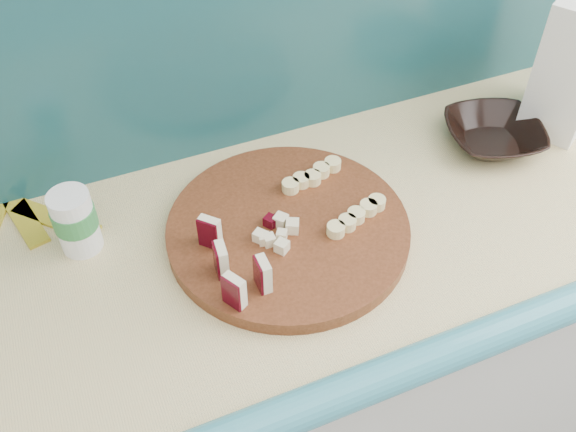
# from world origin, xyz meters

# --- Properties ---
(kitchen_counter) EXTENTS (2.20, 0.63, 0.91)m
(kitchen_counter) POSITION_xyz_m (0.10, 1.50, 0.46)
(kitchen_counter) COLOR silver
(kitchen_counter) RESTS_ON ground
(backsplash) EXTENTS (2.20, 0.02, 0.50)m
(backsplash) POSITION_xyz_m (0.10, 1.79, 1.16)
(backsplash) COLOR teal
(backsplash) RESTS_ON kitchen_counter
(cutting_board) EXTENTS (0.51, 0.51, 0.03)m
(cutting_board) POSITION_xyz_m (0.12, 1.51, 0.92)
(cutting_board) COLOR #421F0E
(cutting_board) RESTS_ON kitchen_counter
(apple_wedges) EXTENTS (0.08, 0.17, 0.06)m
(apple_wedges) POSITION_xyz_m (-0.00, 1.44, 0.96)
(apple_wedges) COLOR beige
(apple_wedges) RESTS_ON cutting_board
(apple_chunks) EXTENTS (0.07, 0.06, 0.02)m
(apple_chunks) POSITION_xyz_m (0.10, 1.50, 0.95)
(apple_chunks) COLOR #F7F1C6
(apple_chunks) RESTS_ON cutting_board
(banana_slices) EXTENTS (0.16, 0.18, 0.02)m
(banana_slices) POSITION_xyz_m (0.22, 1.53, 0.95)
(banana_slices) COLOR #F0DD92
(banana_slices) RESTS_ON cutting_board
(brown_bowl) EXTENTS (0.23, 0.23, 0.05)m
(brown_bowl) POSITION_xyz_m (0.59, 1.58, 0.93)
(brown_bowl) COLOR black
(brown_bowl) RESTS_ON kitchen_counter
(flour_bag) EXTENTS (0.20, 0.18, 0.27)m
(flour_bag) POSITION_xyz_m (0.76, 1.59, 1.05)
(flour_bag) COLOR white
(flour_bag) RESTS_ON kitchen_counter
(canister) EXTENTS (0.07, 0.07, 0.12)m
(canister) POSITION_xyz_m (-0.21, 1.62, 0.97)
(canister) COLOR white
(canister) RESTS_ON kitchen_counter
(banana_peel) EXTENTS (0.24, 0.19, 0.01)m
(banana_peel) POSITION_xyz_m (-0.30, 1.72, 0.91)
(banana_peel) COLOR yellow
(banana_peel) RESTS_ON kitchen_counter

